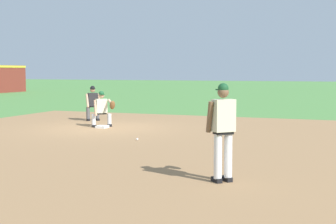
{
  "coord_description": "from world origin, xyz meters",
  "views": [
    {
      "loc": [
        -15.0,
        -8.21,
        2.09
      ],
      "look_at": [
        -4.6,
        -4.29,
        1.1
      ],
      "focal_mm": 50.0,
      "sensor_mm": 36.0,
      "label": 1
    }
  ],
  "objects": [
    {
      "name": "ground_plane",
      "position": [
        0.0,
        0.0,
        0.0
      ],
      "size": [
        160.0,
        160.0,
        0.0
      ],
      "primitive_type": "plane",
      "color": "#518942"
    },
    {
      "name": "pitcher",
      "position": [
        -6.53,
        -6.12,
        1.06
      ],
      "size": [
        0.85,
        0.56,
        1.86
      ],
      "color": "black",
      "rests_on": "ground"
    },
    {
      "name": "baseball",
      "position": [
        -2.33,
        -2.45,
        0.04
      ],
      "size": [
        0.07,
        0.07,
        0.07
      ],
      "primitive_type": "sphere",
      "color": "white",
      "rests_on": "ground"
    },
    {
      "name": "infield_dirt_patch",
      "position": [
        -3.29,
        -3.07,
        0.0
      ],
      "size": [
        18.0,
        18.0,
        0.01
      ],
      "primitive_type": "cube",
      "color": "#9E754C",
      "rests_on": "ground"
    },
    {
      "name": "first_base_bag",
      "position": [
        0.0,
        0.0,
        0.04
      ],
      "size": [
        0.38,
        0.38,
        0.09
      ],
      "primitive_type": "cube",
      "color": "white",
      "rests_on": "ground"
    },
    {
      "name": "first_baseman",
      "position": [
        0.29,
        0.14,
        0.73
      ],
      "size": [
        0.75,
        1.08,
        1.34
      ],
      "color": "black",
      "rests_on": "ground"
    },
    {
      "name": "umpire",
      "position": [
        2.09,
        1.58,
        0.79
      ],
      "size": [
        0.66,
        0.68,
        1.46
      ],
      "color": "black",
      "rests_on": "ground"
    }
  ]
}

